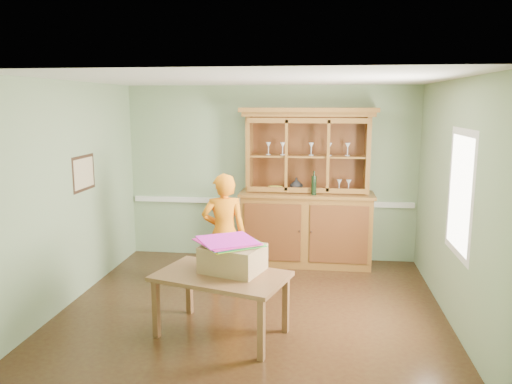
# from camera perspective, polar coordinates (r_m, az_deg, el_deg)

# --- Properties ---
(floor) EXTENTS (4.50, 4.50, 0.00)m
(floor) POSITION_cam_1_polar(r_m,az_deg,el_deg) (6.23, -0.28, -12.86)
(floor) COLOR #3F2B14
(floor) RESTS_ON ground
(ceiling) EXTENTS (4.50, 4.50, 0.00)m
(ceiling) POSITION_cam_1_polar(r_m,az_deg,el_deg) (5.74, -0.30, 12.78)
(ceiling) COLOR white
(ceiling) RESTS_ON wall_back
(wall_back) EXTENTS (4.50, 0.00, 4.50)m
(wall_back) POSITION_cam_1_polar(r_m,az_deg,el_deg) (7.80, 1.67, 2.15)
(wall_back) COLOR gray
(wall_back) RESTS_ON floor
(wall_left) EXTENTS (0.00, 4.00, 4.00)m
(wall_left) POSITION_cam_1_polar(r_m,az_deg,el_deg) (6.53, -20.27, -0.07)
(wall_left) COLOR gray
(wall_left) RESTS_ON floor
(wall_right) EXTENTS (0.00, 4.00, 4.00)m
(wall_right) POSITION_cam_1_polar(r_m,az_deg,el_deg) (5.98, 21.62, -1.05)
(wall_right) COLOR gray
(wall_right) RESTS_ON floor
(wall_front) EXTENTS (4.50, 0.00, 4.50)m
(wall_front) POSITION_cam_1_polar(r_m,az_deg,el_deg) (3.92, -4.20, -6.01)
(wall_front) COLOR gray
(wall_front) RESTS_ON floor
(chair_rail) EXTENTS (4.41, 0.05, 0.08)m
(chair_rail) POSITION_cam_1_polar(r_m,az_deg,el_deg) (7.85, 1.63, -1.13)
(chair_rail) COLOR white
(chair_rail) RESTS_ON wall_back
(framed_map) EXTENTS (0.03, 0.60, 0.46)m
(framed_map) POSITION_cam_1_polar(r_m,az_deg,el_deg) (6.75, -19.05, 2.05)
(framed_map) COLOR #342014
(framed_map) RESTS_ON wall_left
(window_panel) EXTENTS (0.03, 0.96, 1.36)m
(window_panel) POSITION_cam_1_polar(r_m,az_deg,el_deg) (5.66, 22.25, -0.15)
(window_panel) COLOR white
(window_panel) RESTS_ON wall_right
(china_hutch) EXTENTS (2.01, 0.66, 2.37)m
(china_hutch) POSITION_cam_1_polar(r_m,az_deg,el_deg) (7.59, 5.77, -2.12)
(china_hutch) COLOR brown
(china_hutch) RESTS_ON floor
(dining_table) EXTENTS (1.52, 1.16, 0.67)m
(dining_table) POSITION_cam_1_polar(r_m,az_deg,el_deg) (5.32, -3.99, -10.16)
(dining_table) COLOR brown
(dining_table) RESTS_ON floor
(cardboard_box) EXTENTS (0.73, 0.65, 0.28)m
(cardboard_box) POSITION_cam_1_polar(r_m,az_deg,el_deg) (5.34, -2.67, -7.56)
(cardboard_box) COLOR #97794E
(cardboard_box) RESTS_ON dining_table
(kite_stack) EXTENTS (0.77, 0.77, 0.05)m
(kite_stack) POSITION_cam_1_polar(r_m,az_deg,el_deg) (5.32, -3.03, -5.76)
(kite_stack) COLOR #FFFA20
(kite_stack) RESTS_ON cardboard_box
(person) EXTENTS (0.64, 0.50, 1.56)m
(person) POSITION_cam_1_polar(r_m,az_deg,el_deg) (6.46, -3.68, -4.72)
(person) COLOR orange
(person) RESTS_ON floor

